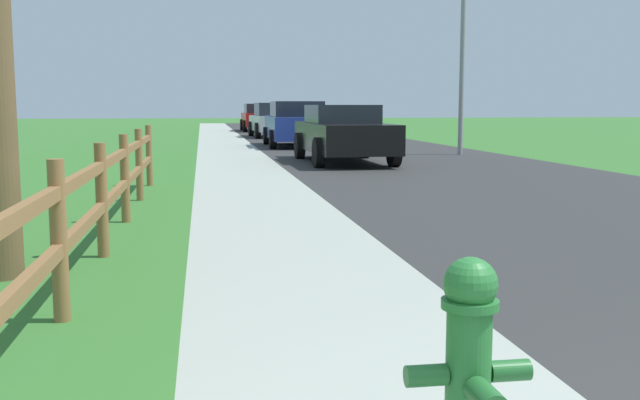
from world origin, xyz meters
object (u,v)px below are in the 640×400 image
street_lamp (467,20)px  parked_car_red (260,117)px  parked_suv_black (343,133)px  parked_car_blue (296,124)px  fire_hydrant (469,361)px  parked_car_silver (274,120)px

street_lamp → parked_car_red: bearing=101.4°
parked_suv_black → parked_car_blue: bearing=91.9°
fire_hydrant → parked_suv_black: parked_suv_black is taller
parked_car_blue → street_lamp: size_ratio=0.74×
parked_suv_black → parked_car_silver: size_ratio=1.09×
fire_hydrant → parked_car_red: size_ratio=0.17×
parked_suv_black → parked_car_red: bearing=90.6°
parked_car_red → street_lamp: 22.13m
parked_car_blue → parked_suv_black: bearing=-88.1°
parked_car_red → street_lamp: size_ratio=0.76×
fire_hydrant → parked_car_blue: size_ratio=0.18×
parked_suv_black → fire_hydrant: bearing=-99.1°
parked_suv_black → parked_car_blue: (-0.24, 7.58, 0.06)m
fire_hydrant → parked_suv_black: (2.54, 15.80, 0.30)m
parked_car_red → fire_hydrant: bearing=-93.3°
parked_suv_black → street_lamp: bearing=30.0°
parked_car_silver → parked_car_red: 8.37m
parked_car_blue → parked_car_red: 16.25m
street_lamp → fire_hydrant: bearing=-110.0°
parked_suv_black → street_lamp: street_lamp is taller
parked_car_silver → parked_car_blue: bearing=-90.0°
fire_hydrant → street_lamp: bearing=70.0°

